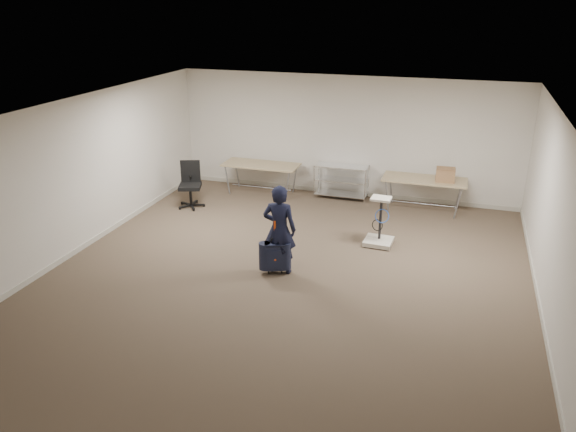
% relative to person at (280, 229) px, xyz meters
% --- Properties ---
extents(ground, '(9.00, 9.00, 0.00)m').
position_rel_person_xyz_m(ground, '(0.18, -0.17, -0.78)').
color(ground, '#423728').
rests_on(ground, ground).
extents(room_shell, '(8.00, 9.00, 9.00)m').
position_rel_person_xyz_m(room_shell, '(0.18, 1.21, -0.73)').
color(room_shell, beige).
rests_on(room_shell, ground).
extents(folding_table_left, '(1.80, 0.75, 0.73)m').
position_rel_person_xyz_m(folding_table_left, '(-1.72, 3.78, -0.10)').
color(folding_table_left, tan).
rests_on(folding_table_left, ground).
extents(folding_table_right, '(1.80, 0.75, 0.73)m').
position_rel_person_xyz_m(folding_table_right, '(2.08, 3.78, -0.10)').
color(folding_table_right, tan).
rests_on(folding_table_right, ground).
extents(wire_shelf, '(1.22, 0.47, 0.80)m').
position_rel_person_xyz_m(wire_shelf, '(0.18, 4.03, -0.34)').
color(wire_shelf, white).
rests_on(wire_shelf, ground).
extents(person, '(0.59, 0.41, 1.56)m').
position_rel_person_xyz_m(person, '(0.00, 0.00, 0.00)').
color(person, black).
rests_on(person, ground).
extents(suitcase, '(0.40, 0.31, 0.96)m').
position_rel_person_xyz_m(suitcase, '(-0.05, -0.10, -0.45)').
color(suitcase, black).
rests_on(suitcase, ground).
extents(office_chair, '(0.62, 0.62, 1.02)m').
position_rel_person_xyz_m(office_chair, '(-2.93, 2.45, -0.47)').
color(office_chair, black).
rests_on(office_chair, ground).
extents(equipment_cart, '(0.54, 0.54, 0.96)m').
position_rel_person_xyz_m(equipment_cart, '(1.45, 1.63, -0.53)').
color(equipment_cart, silver).
rests_on(equipment_cart, ground).
extents(cardboard_box, '(0.41, 0.32, 0.29)m').
position_rel_person_xyz_m(cardboard_box, '(2.50, 3.72, 0.10)').
color(cardboard_box, '#997547').
rests_on(cardboard_box, folding_table_right).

